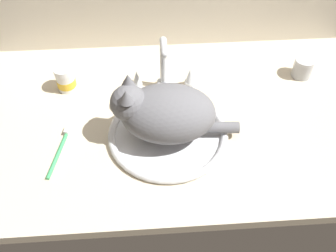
{
  "coord_description": "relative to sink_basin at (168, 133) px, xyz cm",
  "views": [
    {
      "loc": [
        -7.74,
        -75.86,
        84.78
      ],
      "look_at": [
        -3.03,
        -6.89,
        7.0
      ],
      "focal_mm": 41.11,
      "sensor_mm": 36.0,
      "label": 1
    }
  ],
  "objects": [
    {
      "name": "backsplash_wall",
      "position": [
        3.03,
        42.79,
        13.48
      ],
      "size": [
        121.39,
        2.4,
        34.7
      ],
      "primitive_type": "cube",
      "color": "beige",
      "rests_on": "ground"
    },
    {
      "name": "cat",
      "position": [
        -1.69,
        0.13,
        8.55
      ],
      "size": [
        34.49,
        19.96,
        17.6
      ],
      "color": "slate",
      "rests_on": "sink_basin"
    },
    {
      "name": "faucet",
      "position": [
        -0.0,
        19.8,
        6.05
      ],
      "size": [
        19.55,
        9.24,
        18.4
      ],
      "color": "silver",
      "rests_on": "countertop"
    },
    {
      "name": "toothbrush",
      "position": [
        -29.41,
        -3.74,
        -0.25
      ],
      "size": [
        4.78,
        17.16,
        1.7
      ],
      "color": "#3FB266",
      "rests_on": "countertop"
    },
    {
      "name": "countertop",
      "position": [
        3.03,
        6.89,
        -2.37
      ],
      "size": [
        121.39,
        69.41,
        3.0
      ],
      "primitive_type": "cube",
      "color": "beige",
      "rests_on": "ground"
    },
    {
      "name": "metal_jar",
      "position": [
        44.37,
        22.52,
        2.36
      ],
      "size": [
        6.23,
        6.23,
        6.43
      ],
      "color": "#B2B5BA",
      "rests_on": "countertop"
    },
    {
      "name": "pill_bottle",
      "position": [
        -29.86,
        21.34,
        2.94
      ],
      "size": [
        5.92,
        5.92,
        8.2
      ],
      "color": "white",
      "rests_on": "countertop"
    },
    {
      "name": "sink_basin",
      "position": [
        0.0,
        0.0,
        0.0
      ],
      "size": [
        33.25,
        33.25,
        2.02
      ],
      "color": "white",
      "rests_on": "countertop"
    }
  ]
}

